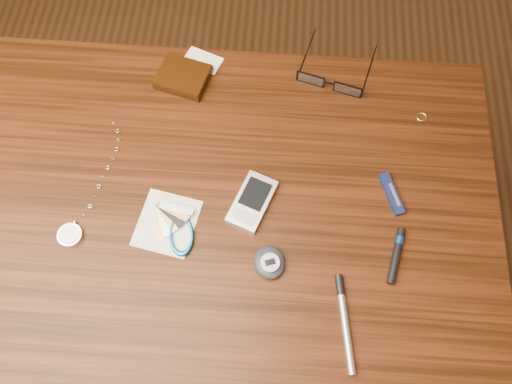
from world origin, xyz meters
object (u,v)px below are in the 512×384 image
pedometer (269,262)px  silver_pen (344,315)px  pda_phone (252,202)px  pocket_watch (72,232)px  pocket_knife (392,194)px  desk (220,229)px  notepad_keys (174,228)px  eyeglasses (330,82)px  wallet_and_card (184,77)px

pedometer → silver_pen: (0.12, -0.08, -0.00)m
pda_phone → pedometer: bearing=-71.1°
pocket_watch → pocket_knife: 0.56m
desk → silver_pen: size_ratio=6.40×
notepad_keys → pocket_knife: (0.38, 0.09, 0.00)m
desk → pocket_knife: 0.33m
desk → silver_pen: silver_pen is taller
desk → silver_pen: (0.22, -0.17, 0.11)m
pedometer → pocket_watch: bearing=174.8°
silver_pen → eyeglasses: bearing=93.7°
pocket_watch → pocket_knife: (0.55, 0.11, -0.00)m
pocket_watch → pda_phone: pda_phone is taller
pocket_knife → silver_pen: bearing=-111.0°
pocket_watch → notepad_keys: notepad_keys is taller
silver_pen → pocket_watch: bearing=167.0°
pocket_watch → silver_pen: same height
pocket_watch → notepad_keys: (0.17, 0.02, -0.00)m
wallet_and_card → eyeglasses: size_ratio=0.82×
wallet_and_card → pocket_watch: size_ratio=0.54×
wallet_and_card → pda_phone: size_ratio=1.15×
pocket_knife → silver_pen: size_ratio=0.53×
wallet_and_card → notepad_keys: size_ratio=1.07×
notepad_keys → silver_pen: bearing=-23.7°
wallet_and_card → pda_phone: wallet_and_card is taller
pedometer → notepad_keys: pedometer is taller
desk → wallet_and_card: wallet_and_card is taller
pocket_watch → pda_phone: (0.31, 0.08, 0.00)m
pocket_watch → notepad_keys: bearing=6.7°
desk → notepad_keys: size_ratio=7.93×
desk → pocket_watch: (-0.24, -0.06, 0.11)m
pedometer → wallet_and_card: bearing=117.8°
pda_phone → wallet_and_card: bearing=121.3°
pocket_watch → pocket_knife: same height
notepad_keys → pocket_knife: 0.39m
desk → pda_phone: bearing=14.8°
desk → pda_phone: size_ratio=8.49×
pda_phone → silver_pen: (0.16, -0.19, -0.00)m
pocket_watch → eyeglasses: bearing=37.7°
eyeglasses → pocket_watch: (-0.44, -0.34, -0.01)m
eyeglasses → pda_phone: (-0.13, -0.26, -0.01)m
notepad_keys → pocket_knife: notepad_keys is taller
notepad_keys → pocket_knife: size_ratio=1.53×
pda_phone → pedometer: size_ratio=1.63×
desk → pocket_knife: bearing=9.3°
desk → wallet_and_card: 0.31m
pedometer → silver_pen: 0.15m
notepad_keys → pedometer: bearing=-17.0°
pedometer → pocket_knife: pedometer is taller
eyeglasses → pda_phone: eyeglasses is taller
desk → notepad_keys: bearing=-149.7°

